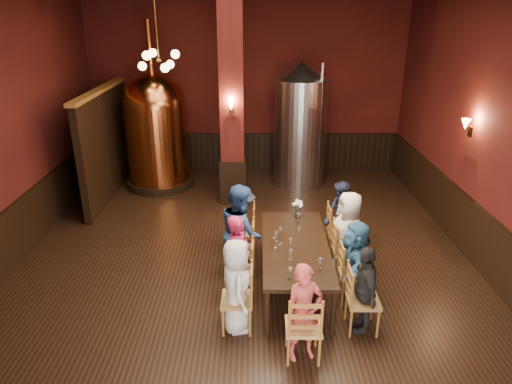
{
  "coord_description": "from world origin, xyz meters",
  "views": [
    {
      "loc": [
        0.14,
        -6.86,
        4.11
      ],
      "look_at": [
        0.19,
        0.2,
        1.25
      ],
      "focal_mm": 32.0,
      "sensor_mm": 36.0,
      "label": 1
    }
  ],
  "objects_px": {
    "copper_kettle": "(157,129)",
    "rose_vase": "(298,206)",
    "person_1": "(239,259)",
    "dining_table": "(295,248)",
    "person_0": "(237,286)",
    "person_2": "(241,232)",
    "steel_vessel": "(300,125)"
  },
  "relations": [
    {
      "from": "person_2",
      "to": "rose_vase",
      "type": "xyz_separation_m",
      "value": [
        0.97,
        0.65,
        0.16
      ]
    },
    {
      "from": "steel_vessel",
      "to": "rose_vase",
      "type": "height_order",
      "value": "steel_vessel"
    },
    {
      "from": "copper_kettle",
      "to": "dining_table",
      "type": "bearing_deg",
      "value": -56.85
    },
    {
      "from": "person_1",
      "to": "person_0",
      "type": "bearing_deg",
      "value": -160.57
    },
    {
      "from": "dining_table",
      "to": "rose_vase",
      "type": "relative_size",
      "value": 7.66
    },
    {
      "from": "person_1",
      "to": "dining_table",
      "type": "bearing_deg",
      "value": -49.35
    },
    {
      "from": "person_0",
      "to": "person_1",
      "type": "relative_size",
      "value": 0.97
    },
    {
      "from": "dining_table",
      "to": "person_0",
      "type": "relative_size",
      "value": 1.8
    },
    {
      "from": "copper_kettle",
      "to": "steel_vessel",
      "type": "height_order",
      "value": "copper_kettle"
    },
    {
      "from": "person_2",
      "to": "steel_vessel",
      "type": "distance_m",
      "value": 4.54
    },
    {
      "from": "steel_vessel",
      "to": "rose_vase",
      "type": "relative_size",
      "value": 9.45
    },
    {
      "from": "copper_kettle",
      "to": "steel_vessel",
      "type": "bearing_deg",
      "value": 1.99
    },
    {
      "from": "steel_vessel",
      "to": "dining_table",
      "type": "bearing_deg",
      "value": -96.1
    },
    {
      "from": "dining_table",
      "to": "person_1",
      "type": "xyz_separation_m",
      "value": [
        -0.86,
        -0.31,
        0.0
      ]
    },
    {
      "from": "person_0",
      "to": "rose_vase",
      "type": "relative_size",
      "value": 4.25
    },
    {
      "from": "person_1",
      "to": "rose_vase",
      "type": "height_order",
      "value": "person_1"
    },
    {
      "from": "person_0",
      "to": "copper_kettle",
      "type": "relative_size",
      "value": 0.35
    },
    {
      "from": "dining_table",
      "to": "copper_kettle",
      "type": "distance_m",
      "value": 5.43
    },
    {
      "from": "person_1",
      "to": "copper_kettle",
      "type": "height_order",
      "value": "copper_kettle"
    },
    {
      "from": "dining_table",
      "to": "person_0",
      "type": "xyz_separation_m",
      "value": [
        -0.87,
        -0.98,
        -0.02
      ]
    },
    {
      "from": "rose_vase",
      "to": "person_2",
      "type": "bearing_deg",
      "value": -146.0
    },
    {
      "from": "person_2",
      "to": "steel_vessel",
      "type": "xyz_separation_m",
      "value": [
        1.34,
        4.28,
        0.69
      ]
    },
    {
      "from": "person_0",
      "to": "person_1",
      "type": "xyz_separation_m",
      "value": [
        0.01,
        0.67,
        0.02
      ]
    },
    {
      "from": "dining_table",
      "to": "rose_vase",
      "type": "distance_m",
      "value": 1.04
    },
    {
      "from": "person_2",
      "to": "copper_kettle",
      "type": "xyz_separation_m",
      "value": [
        -2.1,
        4.16,
        0.62
      ]
    },
    {
      "from": "person_0",
      "to": "copper_kettle",
      "type": "height_order",
      "value": "copper_kettle"
    },
    {
      "from": "dining_table",
      "to": "person_2",
      "type": "bearing_deg",
      "value": 158.78
    },
    {
      "from": "person_2",
      "to": "rose_vase",
      "type": "relative_size",
      "value": 5.06
    },
    {
      "from": "person_1",
      "to": "copper_kettle",
      "type": "relative_size",
      "value": 0.36
    },
    {
      "from": "person_0",
      "to": "person_1",
      "type": "bearing_deg",
      "value": -9.37
    },
    {
      "from": "person_2",
      "to": "copper_kettle",
      "type": "bearing_deg",
      "value": 12.43
    },
    {
      "from": "copper_kettle",
      "to": "rose_vase",
      "type": "relative_size",
      "value": 12.29
    }
  ]
}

